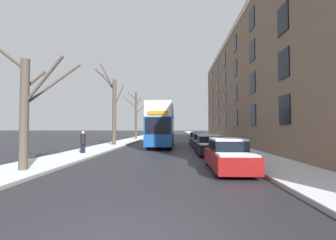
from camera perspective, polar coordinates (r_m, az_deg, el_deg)
The scene contains 12 objects.
sidewalk_left at distance 57.18m, azimuth -4.77°, elevation -3.91°, with size 3.12×130.00×0.16m.
sidewalk_right at distance 56.95m, azimuth 7.57°, elevation -3.91°, with size 3.12×130.00×0.16m.
terrace_facade_right at distance 28.36m, azimuth 25.74°, elevation 8.51°, with size 9.10×46.04×14.15m.
bare_tree_left_0 at distance 11.90m, azimuth -32.37°, elevation 3.04°, with size 3.88×3.59×6.58m.
bare_tree_left_1 at distance 25.61m, azimuth -13.65°, elevation 3.13°, with size 2.77×2.23×9.30m.
bare_tree_left_2 at distance 38.26m, azimuth -8.15°, elevation 1.59°, with size 3.37×2.68×8.32m.
double_decker_bus at distance 24.35m, azimuth -1.56°, elevation -0.83°, with size 2.49×10.27×4.41m.
parked_car_0 at distance 11.09m, azimuth 14.99°, elevation -8.73°, with size 1.71×4.38×1.50m.
parked_car_1 at distance 17.30m, azimuth 10.43°, elevation -6.36°, with size 1.89×4.49×1.47m.
parked_car_2 at distance 23.21m, azimuth 8.38°, elevation -5.31°, with size 1.76×4.09×1.43m.
parked_car_3 at distance 28.95m, azimuth 7.21°, elevation -4.65°, with size 1.79×4.18×1.43m.
pedestrian_left_sidewalk at distance 17.74m, azimuth -20.79°, elevation -5.21°, with size 0.39×0.39×1.77m.
Camera 1 is at (1.10, -3.69, 2.01)m, focal length 24.00 mm.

